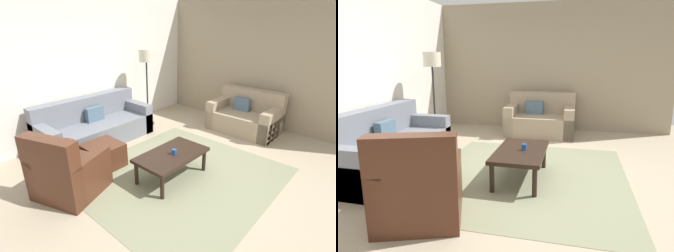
# 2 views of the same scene
# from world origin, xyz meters

# --- Properties ---
(ground_plane) EXTENTS (8.00, 8.00, 0.00)m
(ground_plane) POSITION_xyz_m (0.00, 0.00, 0.00)
(ground_plane) COLOR tan
(rear_partition) EXTENTS (6.00, 0.12, 2.80)m
(rear_partition) POSITION_xyz_m (0.00, 2.60, 1.40)
(rear_partition) COLOR silver
(rear_partition) RESTS_ON ground_plane
(stone_feature_panel) EXTENTS (0.12, 5.20, 2.80)m
(stone_feature_panel) POSITION_xyz_m (3.00, 0.00, 1.40)
(stone_feature_panel) COLOR gray
(stone_feature_panel) RESTS_ON ground_plane
(area_rug) EXTENTS (2.92, 2.68, 0.01)m
(area_rug) POSITION_xyz_m (0.00, 0.00, 0.00)
(area_rug) COLOR gray
(area_rug) RESTS_ON ground_plane
(couch_main) EXTENTS (2.21, 0.90, 0.88)m
(couch_main) POSITION_xyz_m (-0.14, 2.10, 0.30)
(couch_main) COLOR slate
(couch_main) RESTS_ON ground_plane
(couch_loveseat) EXTENTS (0.91, 1.42, 0.88)m
(couch_loveseat) POSITION_xyz_m (2.44, 0.12, 0.30)
(couch_loveseat) COLOR gray
(couch_loveseat) RESTS_ON ground_plane
(armchair_leather) EXTENTS (1.02, 1.02, 0.95)m
(armchair_leather) POSITION_xyz_m (-1.40, 0.84, 0.31)
(armchair_leather) COLOR #4C2819
(armchair_leather) RESTS_ON ground_plane
(ottoman) EXTENTS (0.56, 0.56, 0.40)m
(ottoman) POSITION_xyz_m (-0.62, 1.13, 0.20)
(ottoman) COLOR #4C2819
(ottoman) RESTS_ON ground_plane
(coffee_table) EXTENTS (1.10, 0.64, 0.41)m
(coffee_table) POSITION_xyz_m (-0.11, 0.07, 0.36)
(coffee_table) COLOR black
(coffee_table) RESTS_ON ground_plane
(cup) EXTENTS (0.07, 0.07, 0.08)m
(cup) POSITION_xyz_m (-0.11, 0.03, 0.45)
(cup) COLOR #1E478C
(cup) RESTS_ON coffee_table
(lamp_standing) EXTENTS (0.32, 0.32, 1.71)m
(lamp_standing) POSITION_xyz_m (1.22, 1.98, 1.41)
(lamp_standing) COLOR black
(lamp_standing) RESTS_ON ground_plane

